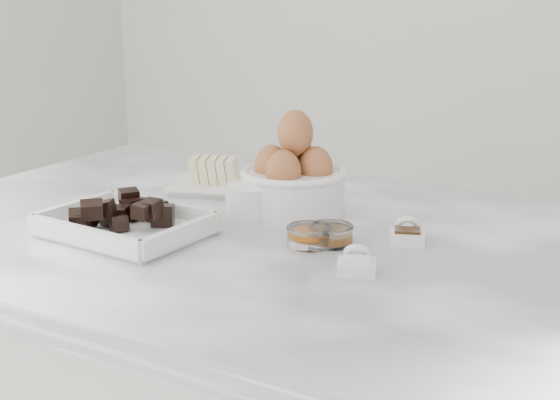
# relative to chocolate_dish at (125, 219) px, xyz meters

# --- Properties ---
(marble_slab) EXTENTS (1.20, 0.80, 0.04)m
(marble_slab) POSITION_rel_chocolate_dish_xyz_m (0.15, 0.13, -0.04)
(marble_slab) COLOR white
(marble_slab) RESTS_ON cabinet
(chocolate_dish) EXTENTS (0.25, 0.19, 0.06)m
(chocolate_dish) POSITION_rel_chocolate_dish_xyz_m (0.00, 0.00, 0.00)
(chocolate_dish) COLOR white
(chocolate_dish) RESTS_ON marble_slab
(butter_plate) EXTENTS (0.18, 0.18, 0.06)m
(butter_plate) POSITION_rel_chocolate_dish_xyz_m (-0.04, 0.28, -0.00)
(butter_plate) COLOR white
(butter_plate) RESTS_ON marble_slab
(sugar_ramekin) EXTENTS (0.09, 0.09, 0.05)m
(sugar_ramekin) POSITION_rel_chocolate_dish_xyz_m (0.11, 0.18, 0.00)
(sugar_ramekin) COLOR white
(sugar_ramekin) RESTS_ON marble_slab
(egg_bowl) EXTENTS (0.18, 0.18, 0.17)m
(egg_bowl) POSITION_rel_chocolate_dish_xyz_m (0.16, 0.24, 0.03)
(egg_bowl) COLOR white
(egg_bowl) RESTS_ON marble_slab
(honey_bowl) EXTENTS (0.07, 0.07, 0.03)m
(honey_bowl) POSITION_rel_chocolate_dish_xyz_m (0.28, 0.11, -0.01)
(honey_bowl) COLOR white
(honey_bowl) RESTS_ON marble_slab
(zest_bowl) EXTENTS (0.07, 0.07, 0.03)m
(zest_bowl) POSITION_rel_chocolate_dish_xyz_m (0.26, 0.09, -0.01)
(zest_bowl) COLOR white
(zest_bowl) RESTS_ON marble_slab
(vanilla_spoon) EXTENTS (0.06, 0.07, 0.04)m
(vanilla_spoon) POSITION_rel_chocolate_dish_xyz_m (0.38, 0.18, -0.01)
(vanilla_spoon) COLOR white
(vanilla_spoon) RESTS_ON marble_slab
(salt_spoon) EXTENTS (0.06, 0.07, 0.04)m
(salt_spoon) POSITION_rel_chocolate_dish_xyz_m (0.36, 0.03, -0.01)
(salt_spoon) COLOR white
(salt_spoon) RESTS_ON marble_slab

